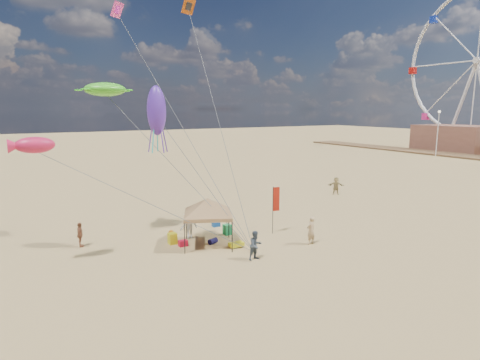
% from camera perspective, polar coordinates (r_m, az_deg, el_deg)
% --- Properties ---
extents(ground, '(280.00, 280.00, 0.00)m').
position_cam_1_polar(ground, '(24.30, 3.63, -10.41)').
color(ground, tan).
rests_on(ground, ground).
extents(canopy_tent, '(5.19, 5.19, 3.52)m').
position_cam_1_polar(canopy_tent, '(24.91, -4.64, -2.87)').
color(canopy_tent, black).
rests_on(canopy_tent, ground).
extents(feather_flag, '(0.50, 0.12, 3.32)m').
position_cam_1_polar(feather_flag, '(27.50, 5.05, -3.19)').
color(feather_flag, black).
rests_on(feather_flag, ground).
extents(cooler_red, '(0.54, 0.38, 0.38)m').
position_cam_1_polar(cooler_red, '(25.67, -8.13, -8.92)').
color(cooler_red, red).
rests_on(cooler_red, ground).
extents(cooler_blue, '(0.54, 0.38, 0.38)m').
position_cam_1_polar(cooler_blue, '(29.52, -3.46, -6.28)').
color(cooler_blue, '#124493').
rests_on(cooler_blue, ground).
extents(bag_navy, '(0.69, 0.54, 0.36)m').
position_cam_1_polar(bag_navy, '(25.89, -3.89, -8.69)').
color(bag_navy, '#0E0C36').
rests_on(bag_navy, ground).
extents(bag_orange, '(0.54, 0.69, 0.36)m').
position_cam_1_polar(bag_orange, '(27.66, -9.81, -7.57)').
color(bag_orange, '#C76F0B').
rests_on(bag_orange, ground).
extents(chair_green, '(0.50, 0.50, 0.70)m').
position_cam_1_polar(chair_green, '(27.64, -1.81, -7.07)').
color(chair_green, '#1B984D').
rests_on(chair_green, ground).
extents(chair_yellow, '(0.50, 0.50, 0.70)m').
position_cam_1_polar(chair_yellow, '(26.13, -9.61, -8.24)').
color(chair_yellow, yellow).
rests_on(chair_yellow, ground).
extents(crate_grey, '(0.34, 0.30, 0.28)m').
position_cam_1_polar(crate_grey, '(25.12, -0.81, -9.36)').
color(crate_grey, slate).
rests_on(crate_grey, ground).
extents(beach_cart, '(0.90, 0.50, 0.24)m').
position_cam_1_polar(beach_cart, '(25.19, -0.52, -9.16)').
color(beach_cart, yellow).
rests_on(beach_cart, ground).
extents(person_near_a, '(0.73, 0.54, 1.83)m').
position_cam_1_polar(person_near_a, '(25.91, 10.08, -7.10)').
color(person_near_a, tan).
rests_on(person_near_a, ground).
extents(person_near_b, '(0.90, 0.74, 1.70)m').
position_cam_1_polar(person_near_b, '(23.05, 2.24, -9.30)').
color(person_near_b, '#3D4953').
rests_on(person_near_b, ground).
extents(person_near_c, '(1.25, 0.75, 1.89)m').
position_cam_1_polar(person_near_c, '(26.90, -7.29, -6.32)').
color(person_near_c, beige).
rests_on(person_near_c, ground).
extents(person_far_a, '(0.48, 0.96, 1.57)m').
position_cam_1_polar(person_far_a, '(27.00, -21.85, -7.27)').
color(person_far_a, '#985B3A').
rests_on(person_far_a, ground).
extents(person_far_c, '(1.59, 1.49, 1.78)m').
position_cam_1_polar(person_far_c, '(41.43, 13.54, -0.77)').
color(person_far_c, tan).
rests_on(person_far_c, ground).
extents(building_north, '(10.00, 14.00, 5.20)m').
position_cam_1_polar(building_north, '(93.71, 28.32, 5.29)').
color(building_north, '#8C5947').
rests_on(building_north, ground).
extents(lamp_north, '(0.50, 0.50, 8.25)m').
position_cam_1_polar(lamp_north, '(81.31, 26.43, 6.95)').
color(lamp_north, silver).
rests_on(lamp_north, ground).
extents(ferris_wheel, '(1.29, 31.47, 33.78)m').
position_cam_1_polar(ferris_wheel, '(98.11, 30.67, 13.54)').
color(ferris_wheel, silver).
rests_on(ferris_wheel, ground).
extents(turtle_kite, '(3.12, 2.80, 0.86)m').
position_cam_1_polar(turtle_kite, '(26.98, -18.69, 12.14)').
color(turtle_kite, '#49CF25').
rests_on(turtle_kite, ground).
extents(fish_kite, '(1.94, 0.98, 0.86)m').
position_cam_1_polar(fish_kite, '(23.02, -27.22, 4.45)').
color(fish_kite, '#CF1D49').
rests_on(fish_kite, ground).
extents(squid_kite, '(1.17, 1.17, 2.88)m').
position_cam_1_polar(squid_kite, '(24.10, -11.82, 9.66)').
color(squid_kite, '#5A2CB4').
rests_on(squid_kite, ground).
extents(stunt_kite_red, '(1.30, 0.92, 1.09)m').
position_cam_1_polar(stunt_kite_red, '(34.46, -7.35, 23.36)').
color(stunt_kite_red, '#B5460C').
rests_on(stunt_kite_red, ground).
extents(stunt_kite_pink, '(1.09, 1.04, 0.96)m').
position_cam_1_polar(stunt_kite_pink, '(30.92, -17.12, 22.20)').
color(stunt_kite_pink, '#FF3C99').
rests_on(stunt_kite_pink, ground).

